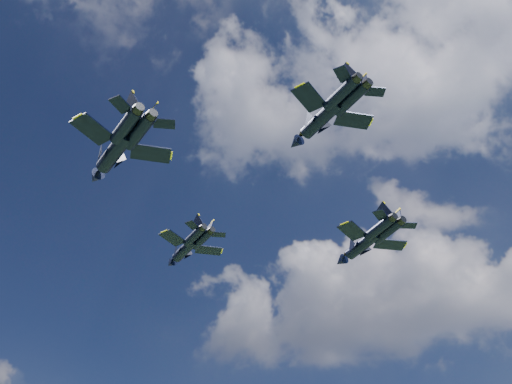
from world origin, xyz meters
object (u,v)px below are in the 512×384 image
(jet_lead, at_px, (184,250))
(jet_left, at_px, (113,153))
(jet_slot, at_px, (319,120))
(jet_right, at_px, (361,245))

(jet_lead, xyz_separation_m, jet_left, (2.80, -25.96, -0.96))
(jet_left, bearing_deg, jet_lead, 40.16)
(jet_left, bearing_deg, jet_slot, -46.41)
(jet_lead, distance_m, jet_left, 26.13)
(jet_lead, relative_size, jet_right, 0.91)
(jet_slot, bearing_deg, jet_lead, 88.90)
(jet_left, relative_size, jet_right, 1.14)
(jet_lead, xyz_separation_m, jet_slot, (30.04, -21.35, -0.68))
(jet_right, distance_m, jet_slot, 27.94)
(jet_left, xyz_separation_m, jet_slot, (27.23, 4.61, 0.28))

